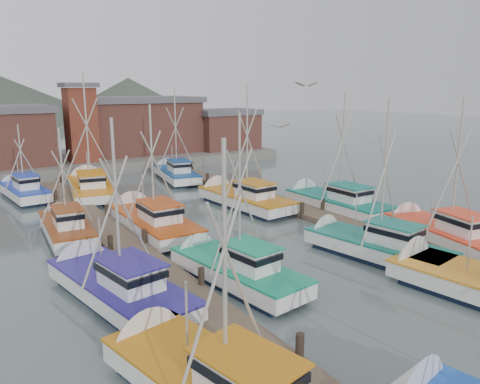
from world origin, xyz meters
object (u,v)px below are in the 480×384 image
boat_4 (231,268)px  boat_12 (90,187)px  boat_8 (150,220)px  lookout_tower (81,122)px

boat_4 → boat_12: boat_12 is taller
boat_4 → boat_8: bearing=82.7°
boat_4 → boat_12: 22.98m
boat_12 → boat_4: bearing=-78.6°
boat_12 → lookout_tower: bearing=87.9°
lookout_tower → boat_12: boat_12 is taller
boat_8 → lookout_tower: bearing=85.2°
lookout_tower → boat_8: (-2.27, -24.65, -4.87)m
boat_8 → boat_12: (-0.33, 12.90, 0.01)m
boat_8 → boat_12: boat_12 is taller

